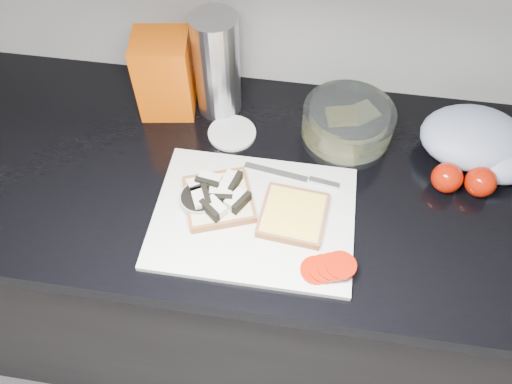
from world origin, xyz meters
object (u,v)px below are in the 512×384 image
Objects in this scene: bread_bag at (165,75)px; cutting_board at (254,217)px; glass_bowl at (347,124)px; steel_canister at (217,66)px.

cutting_board is at bearing -58.39° from bread_bag.
steel_canister is at bearing 169.66° from glass_bowl.
bread_bag is at bearing -172.33° from steel_canister.
glass_bowl is at bearing -10.34° from steel_canister.
steel_canister reaches higher than bread_bag.
steel_canister reaches higher than glass_bowl.
cutting_board is 2.10× the size of bread_bag.
glass_bowl reaches higher than cutting_board.
cutting_board is 1.64× the size of steel_canister.
bread_bag is 0.78× the size of steel_canister.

